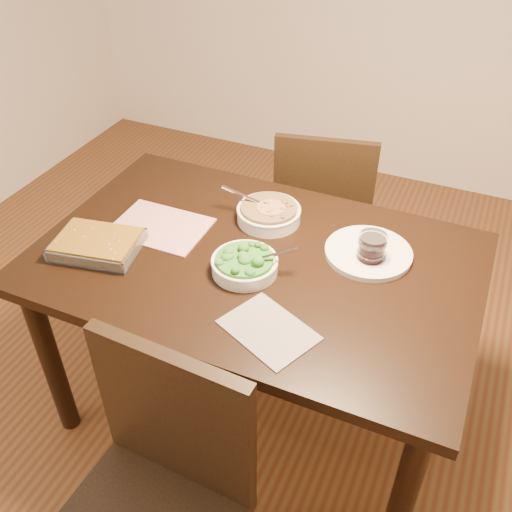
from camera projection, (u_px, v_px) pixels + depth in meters
ground at (255, 403)px, 2.28m from camera, size 4.00×4.00×0.00m
table at (255, 280)px, 1.88m from camera, size 1.40×0.90×0.75m
magazine_a at (160, 227)px, 1.94m from camera, size 0.32×0.23×0.01m
magazine_b at (269, 330)px, 1.56m from camera, size 0.30×0.26×0.00m
coaster at (370, 262)px, 1.80m from camera, size 0.12×0.12×0.00m
stew_bowl at (269, 213)px, 1.96m from camera, size 0.25×0.22×0.09m
broccoli_bowl at (245, 264)px, 1.75m from camera, size 0.22×0.21×0.08m
baking_dish at (97, 244)px, 1.83m from camera, size 0.30×0.24×0.05m
wine_tumbler at (372, 248)px, 1.77m from camera, size 0.09×0.09×0.10m
dinner_plate at (368, 253)px, 1.82m from camera, size 0.28×0.28×0.02m
chair_near at (156, 495)px, 1.44m from camera, size 0.46×0.46×0.93m
chair_far at (323, 208)px, 2.51m from camera, size 0.49×0.49×0.87m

